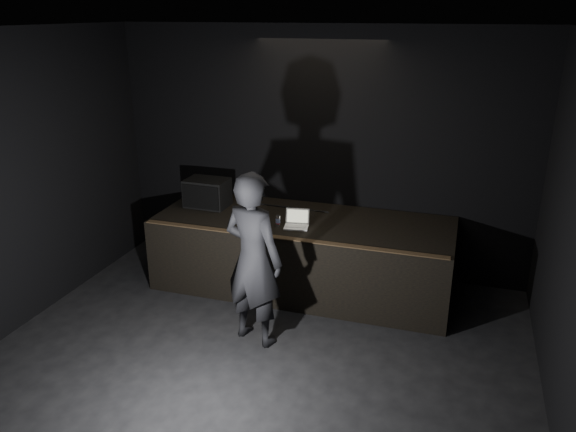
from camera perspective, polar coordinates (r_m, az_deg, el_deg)
The scene contains 11 objects.
ground at distance 5.84m, azimuth -6.54°, elevation -18.83°, with size 7.00×7.00×0.00m, color black.
room_walls at distance 4.83m, azimuth -7.49°, elevation 0.18°, with size 6.10×7.10×3.52m.
stage_riser at distance 7.77m, azimuth 1.52°, elevation -3.81°, with size 4.00×1.50×1.00m, color black.
riser_lip at distance 6.95m, azimuth -0.09°, elevation -2.26°, with size 3.92×0.10×0.01m, color brown.
stage_monitor at distance 8.13m, azimuth -8.22°, elevation 2.35°, with size 0.61×0.45×0.40m.
cable at distance 7.99m, azimuth 0.63°, elevation 0.81°, with size 0.02×0.02×1.02m, color black.
laptop at distance 7.33m, azimuth 0.90°, elevation -0.62°, with size 0.35×0.32×0.21m.
beer_can at distance 7.33m, azimuth -1.03°, elevation -0.50°, with size 0.06×0.06×0.14m.
plastic_cup at distance 7.65m, azimuth 2.49°, elevation 0.20°, with size 0.08×0.08×0.10m, color white.
wii_remote at distance 7.37m, azimuth -2.26°, elevation -0.87°, with size 0.04×0.16×0.03m, color white.
person at distance 6.34m, azimuth -3.53°, elevation -4.41°, with size 0.75×0.49×2.05m, color black.
Camera 1 is at (1.98, -4.09, 3.66)m, focal length 35.00 mm.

